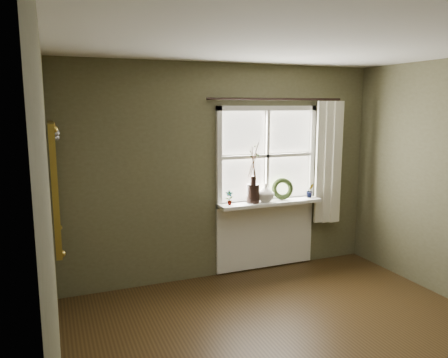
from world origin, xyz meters
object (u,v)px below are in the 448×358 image
wreath (282,191)px  dark_jug (253,193)px  cream_vase (266,193)px  gilt_mirror (54,184)px

wreath → dark_jug: bearing=-159.5°
cream_vase → dark_jug: bearing=180.0°
cream_vase → wreath: wreath is taller
dark_jug → wreath: 0.43m
cream_vase → gilt_mirror: bearing=-168.5°
cream_vase → gilt_mirror: 2.52m
wreath → cream_vase: bearing=-156.0°
cream_vase → gilt_mirror: size_ratio=0.20×
dark_jug → cream_vase: (0.17, 0.00, -0.00)m
dark_jug → gilt_mirror: 2.36m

